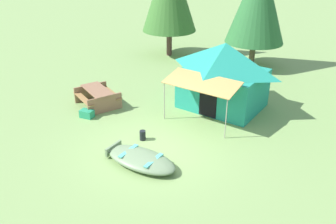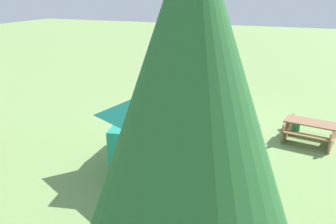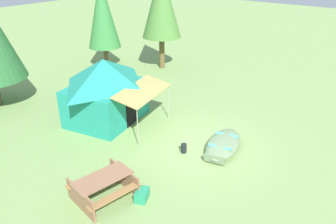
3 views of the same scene
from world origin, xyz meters
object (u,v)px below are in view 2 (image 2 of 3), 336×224
(fuel_can, at_px, (215,120))
(pine_tree_back_right, at_px, (191,132))
(beached_rowboat, at_px, (195,109))
(picnic_table, at_px, (310,129))
(cooler_box, at_px, (291,126))
(canvas_cabin_tent, at_px, (174,127))

(fuel_can, bearing_deg, pine_tree_back_right, 101.76)
(beached_rowboat, distance_m, picnic_table, 4.89)
(picnic_table, bearing_deg, fuel_can, -7.47)
(beached_rowboat, bearing_deg, cooler_box, 172.49)
(canvas_cabin_tent, bearing_deg, beached_rowboat, -79.70)
(picnic_table, height_order, fuel_can, picnic_table)
(cooler_box, height_order, pine_tree_back_right, pine_tree_back_right)
(pine_tree_back_right, bearing_deg, beached_rowboat, -73.60)
(picnic_table, xyz_separation_m, fuel_can, (3.53, -0.46, -0.29))
(cooler_box, height_order, fuel_can, fuel_can)
(beached_rowboat, height_order, pine_tree_back_right, pine_tree_back_right)
(canvas_cabin_tent, distance_m, pine_tree_back_right, 6.14)
(picnic_table, relative_size, fuel_can, 5.52)
(picnic_table, bearing_deg, cooler_box, -56.13)
(canvas_cabin_tent, xyz_separation_m, fuel_can, (-0.17, -4.24, -1.25))
(picnic_table, height_order, pine_tree_back_right, pine_tree_back_right)
(picnic_table, bearing_deg, pine_tree_back_right, 80.39)
(beached_rowboat, xyz_separation_m, picnic_table, (-4.65, 1.48, 0.28))
(canvas_cabin_tent, height_order, fuel_can, canvas_cabin_tent)
(beached_rowboat, xyz_separation_m, pine_tree_back_right, (-3.11, 10.57, 3.44))
(beached_rowboat, xyz_separation_m, canvas_cabin_tent, (-0.96, 5.26, 1.23))
(canvas_cabin_tent, xyz_separation_m, picnic_table, (-3.69, -3.77, -0.96))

